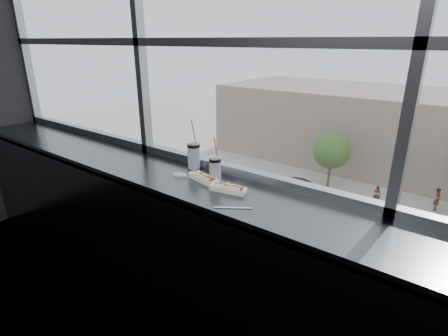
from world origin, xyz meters
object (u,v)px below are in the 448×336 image
Objects in this scene: wrapper at (180,175)px; pedestrian_b at (438,197)px; soda_cup_left at (194,154)px; soda_cup_right at (215,168)px; car_near_a at (202,208)px; car_near_b at (280,235)px; pedestrian_a at (377,193)px; loose_straw at (233,208)px; hotdog_tray_left at (203,177)px; tree_left at (332,151)px; hotdog_tray_right at (228,188)px; car_far_a at (302,187)px.

pedestrian_b is at bearing 90.20° from wrapper.
soda_cup_right is at bearing -20.29° from soda_cup_left.
pedestrian_b reaches higher than car_near_a.
pedestrian_a is (3.15, 10.97, -0.13)m from car_near_b.
loose_straw is at bearing -37.88° from soda_cup_right.
hotdog_tray_left is 0.04× the size of car_near_b.
tree_left is at bearing 94.03° from pedestrian_b.
hotdog_tray_right is at bearing -178.94° from pedestrian_b.
hotdog_tray_right is 0.76× the size of soda_cup_right.
hotdog_tray_right reaches higher than pedestrian_b.
loose_straw is at bearing -161.62° from car_far_a.
loose_straw is 0.63m from wrapper.
hotdog_tray_left is 0.13× the size of pedestrian_a.
loose_straw is at bearing -57.94° from hotdog_tray_right.
car_near_a is 0.93× the size of car_near_b.
hotdog_tray_left is at bearing 117.94° from loose_straw.
pedestrian_a is at bearing 98.94° from wrapper.
soda_cup_right is at bearing 141.27° from hotdog_tray_right.
pedestrian_a is at bearing 88.50° from hotdog_tray_right.
loose_straw is at bearing 100.10° from pedestrian_a.
wrapper is at bearing -72.55° from tree_left.
wrapper reaches higher than pedestrian_b.
loose_straw is 31.19m from tree_left.
wrapper is at bearing -78.91° from soda_cup_left.
tree_left is at bearing 107.50° from soda_cup_left.
hotdog_tray_left is 0.29m from soda_cup_left.
pedestrian_b is at bearing 79.74° from hotdog_tray_right.
car_near_b is 8.30m from car_far_a.
soda_cup_right is 30.86m from tree_left.
soda_cup_left is 0.22m from wrapper.
hotdog_tray_left is 0.25m from hotdog_tray_right.
wrapper reaches higher than pedestrian_a.
soda_cup_left is at bearing -179.87° from pedestrian_b.
pedestrian_b is at bearing 102.52° from hotdog_tray_left.
pedestrian_b is at bearing -40.68° from car_near_a.
pedestrian_a is at bearing -15.38° from car_near_b.
soda_cup_right is (-0.18, 0.09, 0.07)m from hotdog_tray_right.
hotdog_tray_left is 30.87m from pedestrian_b.
loose_straw is at bearing -153.36° from car_near_b.
pedestrian_b is at bearing -158.46° from pedestrian_a.
car_far_a is (-10.09, 24.28, -11.01)m from hotdog_tray_right.
soda_cup_left is at bearing 159.71° from soda_cup_right.
tree_left is at bearing -12.64° from pedestrian_a.
car_far_a reaches higher than pedestrian_a.
car_near_a is at bearing 131.51° from soda_cup_right.
car_near_b is at bearing 114.70° from soda_cup_left.
loose_straw is 29.99m from pedestrian_a.
hotdog_tray_right reaches higher than car_near_a.
hotdog_tray_right is 0.11× the size of pedestrian_b.
soda_cup_left is at bearing 115.28° from loose_straw.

